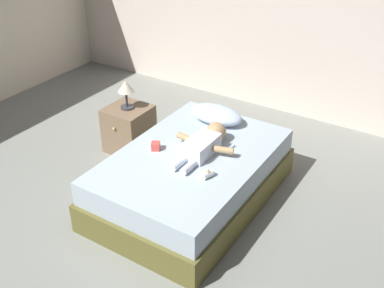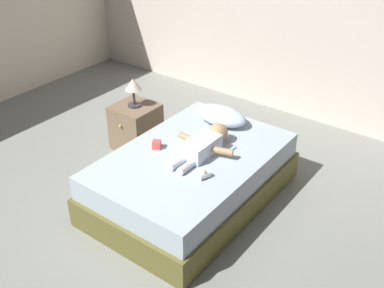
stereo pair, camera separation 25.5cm
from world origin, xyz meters
The scene contains 10 objects.
ground_plane centered at (0.00, 0.00, 0.00)m, with size 8.00×8.00×0.00m, color gray.
wall_behind_bed centered at (0.00, 3.00, 1.27)m, with size 8.00×0.12×2.53m, color beige.
bed centered at (0.22, 0.87, 0.23)m, with size 1.19×1.79×0.48m.
pillow centered at (0.10, 1.48, 0.56)m, with size 0.53×0.30×0.16m.
baby centered at (0.28, 0.98, 0.55)m, with size 0.55×0.70×0.18m.
toothbrush centered at (0.46, 1.10, 0.49)m, with size 0.01×0.15×0.02m.
nightstand centered at (-0.80, 1.25, 0.24)m, with size 0.42×0.45×0.48m.
lamp centered at (-0.80, 1.25, 0.70)m, with size 0.16×0.16×0.30m.
toy_block centered at (-0.09, 0.77, 0.51)m, with size 0.10×0.10×0.07m.
baby_bottle centered at (0.50, 0.65, 0.51)m, with size 0.09×0.11×0.08m.
Camera 1 is at (1.99, -1.92, 2.58)m, focal length 43.11 mm.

